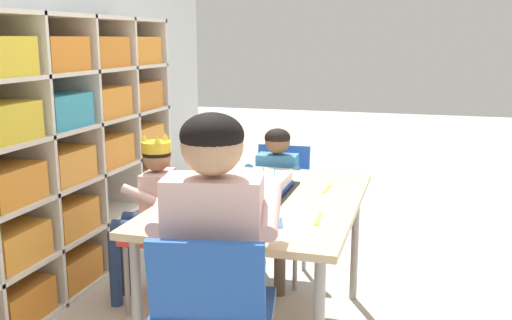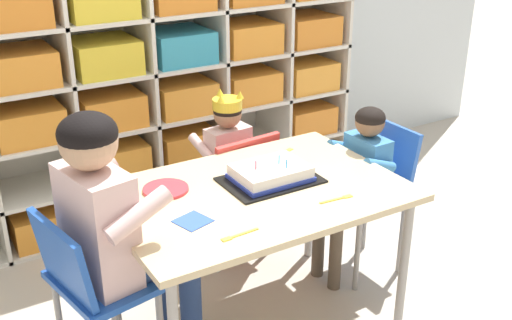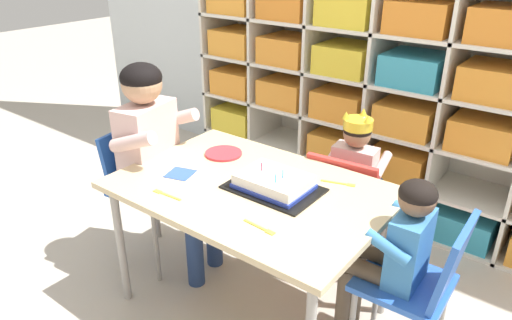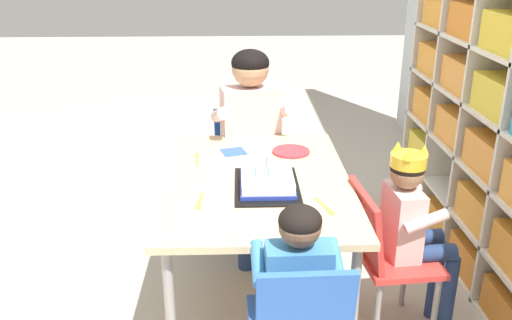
# 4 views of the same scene
# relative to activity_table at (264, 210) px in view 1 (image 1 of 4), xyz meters

# --- Properties ---
(storage_cubby_shelf) EXTENTS (2.49, 0.40, 1.40)m
(storage_cubby_shelf) POSITION_rel_activity_table_xyz_m (0.04, 1.19, 0.11)
(storage_cubby_shelf) COLOR silver
(storage_cubby_shelf) RESTS_ON ground
(activity_table) EXTENTS (1.13, 0.78, 0.64)m
(activity_table) POSITION_rel_activity_table_xyz_m (0.00, 0.00, 0.00)
(activity_table) COLOR #D1B789
(activity_table) RESTS_ON ground
(classroom_chair_blue) EXTENTS (0.40, 0.35, 0.66)m
(classroom_chair_blue) POSITION_rel_activity_table_xyz_m (0.20, 0.51, -0.18)
(classroom_chair_blue) COLOR red
(classroom_chair_blue) RESTS_ON ground
(child_with_crown) EXTENTS (0.31, 0.31, 0.85)m
(child_with_crown) POSITION_rel_activity_table_xyz_m (0.19, 0.62, -0.05)
(child_with_crown) COLOR beige
(child_with_crown) RESTS_ON ground
(classroom_chair_adult_side) EXTENTS (0.38, 0.42, 0.73)m
(classroom_chair_adult_side) POSITION_rel_activity_table_xyz_m (-0.68, -0.02, -0.12)
(classroom_chair_adult_side) COLOR #1E4CA8
(classroom_chair_adult_side) RESTS_ON ground
(adult_helper_seated) EXTENTS (0.46, 0.44, 1.07)m
(adult_helper_seated) POSITION_rel_activity_table_xyz_m (-0.57, -0.00, 0.08)
(adult_helper_seated) COLOR beige
(adult_helper_seated) RESTS_ON ground
(classroom_chair_guest_side) EXTENTS (0.37, 0.33, 0.71)m
(classroom_chair_guest_side) POSITION_rel_activity_table_xyz_m (0.71, 0.11, -0.17)
(classroom_chair_guest_side) COLOR blue
(classroom_chair_guest_side) RESTS_ON ground
(guest_at_table_side) EXTENTS (0.31, 0.30, 0.83)m
(guest_at_table_side) POSITION_rel_activity_table_xyz_m (0.61, 0.11, -0.06)
(guest_at_table_side) COLOR #3D7FBC
(guest_at_table_side) RESTS_ON ground
(birthday_cake_on_tray) EXTENTS (0.38, 0.26, 0.10)m
(birthday_cake_on_tray) POSITION_rel_activity_table_xyz_m (0.09, 0.04, 0.08)
(birthday_cake_on_tray) COLOR black
(birthday_cake_on_tray) RESTS_ON activity_table
(paper_plate_stack) EXTENTS (0.18, 0.18, 0.01)m
(paper_plate_stack) POSITION_rel_activity_table_xyz_m (-0.30, 0.17, 0.06)
(paper_plate_stack) COLOR #DB333D
(paper_plate_stack) RESTS_ON activity_table
(paper_napkin_square) EXTENTS (0.14, 0.14, 0.00)m
(paper_napkin_square) POSITION_rel_activity_table_xyz_m (-0.32, -0.10, 0.05)
(paper_napkin_square) COLOR #3356B7
(paper_napkin_square) RESTS_ON activity_table
(fork_beside_plate_stack) EXTENTS (0.14, 0.03, 0.00)m
(fork_beside_plate_stack) POSITION_rel_activity_table_xyz_m (0.22, -0.23, 0.05)
(fork_beside_plate_stack) COLOR yellow
(fork_beside_plate_stack) RESTS_ON activity_table
(fork_scattered_mid_table) EXTENTS (0.14, 0.02, 0.00)m
(fork_scattered_mid_table) POSITION_rel_activity_table_xyz_m (-0.23, -0.27, 0.05)
(fork_scattered_mid_table) COLOR yellow
(fork_scattered_mid_table) RESTS_ON activity_table
(fork_near_child_seat) EXTENTS (0.14, 0.06, 0.00)m
(fork_near_child_seat) POSITION_rel_activity_table_xyz_m (0.29, 0.25, 0.05)
(fork_near_child_seat) COLOR yellow
(fork_near_child_seat) RESTS_ON activity_table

